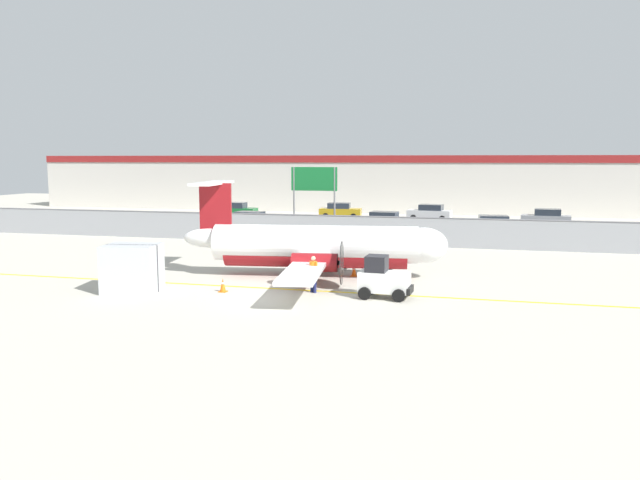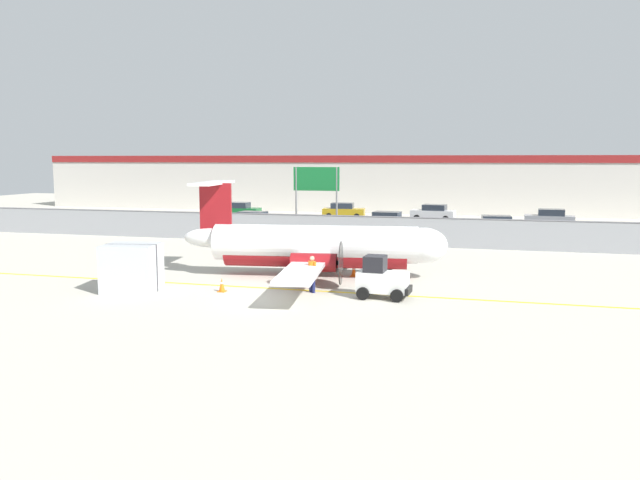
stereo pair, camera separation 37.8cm
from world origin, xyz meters
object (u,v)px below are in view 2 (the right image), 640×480
traffic_cone_near_left (354,270)px  parked_car_0 (239,210)px  ground_crew_worker (312,272)px  highway_sign (316,185)px  baggage_tug (382,279)px  parked_car_3 (388,221)px  commuter_airplane (320,246)px  parked_car_4 (433,213)px  parked_car_5 (498,226)px  cargo_container (132,268)px  parked_car_1 (251,221)px  parked_car_6 (550,218)px  traffic_cone_near_right (222,285)px  parked_car_2 (343,211)px

traffic_cone_near_left → parked_car_0: (-17.79, 27.99, 0.58)m
ground_crew_worker → highway_sign: bearing=52.0°
traffic_cone_near_left → parked_car_0: bearing=122.4°
baggage_tug → parked_car_3: size_ratio=0.55×
baggage_tug → highway_sign: bearing=116.2°
commuter_airplane → highway_sign: 15.73m
parked_car_0 → highway_sign: bearing=-49.6°
parked_car_3 → parked_car_4: same height
baggage_tug → parked_car_5: bearing=80.5°
cargo_container → parked_car_0: bearing=94.7°
parked_car_1 → parked_car_6: 26.30m
traffic_cone_near_right → parked_car_5: 27.44m
parked_car_4 → parked_car_5: size_ratio=1.01×
traffic_cone_near_right → parked_car_2: size_ratio=0.15×
baggage_tug → parked_car_0: (-20.01, 32.70, 0.04)m
cargo_container → parked_car_6: 39.37m
ground_crew_worker → parked_car_6: (13.19, 31.23, -0.06)m
highway_sign → parked_car_3: bearing=52.4°
cargo_container → traffic_cone_near_left: 11.15m
parked_car_5 → highway_sign: bearing=-166.4°
parked_car_2 → parked_car_3: size_ratio=1.00×
traffic_cone_near_right → highway_sign: (-0.79, 19.70, 3.83)m
parked_car_5 → highway_sign: 14.62m
baggage_tug → cargo_container: 11.55m
traffic_cone_near_right → parked_car_4: parked_car_4 is taller
cargo_container → parked_car_2: 36.18m
parked_car_0 → parked_car_2: bearing=9.7°
traffic_cone_near_left → parked_car_4: 29.97m
parked_car_2 → parked_car_6: bearing=-14.3°
highway_sign → commuter_airplane: bearing=-74.2°
parked_car_4 → parked_car_3: bearing=79.2°
parked_car_2 → baggage_tug: bearing=-80.0°
parked_car_6 → parked_car_5: bearing=64.1°
traffic_cone_near_left → parked_car_5: bearing=68.4°
traffic_cone_near_right → parked_car_0: size_ratio=0.15×
parked_car_1 → highway_sign: size_ratio=0.79×
traffic_cone_near_right → cargo_container: bearing=-167.1°
baggage_tug → parked_car_1: bearing=126.4°
parked_car_0 → parked_car_5: same height
commuter_airplane → baggage_tug: commuter_airplane is taller
traffic_cone_near_left → parked_car_3: (-1.30, 20.45, 0.58)m
ground_crew_worker → traffic_cone_near_left: size_ratio=2.66×
parked_car_1 → parked_car_3: (11.24, 2.66, 0.00)m
parked_car_3 → parked_car_6: size_ratio=1.01×
traffic_cone_near_left → highway_sign: 16.06m
parked_car_1 → baggage_tug: bearing=128.0°
parked_car_3 → parked_car_6: same height
traffic_cone_near_right → ground_crew_worker: bearing=12.5°
traffic_cone_near_left → parked_car_0: parked_car_0 is taller
parked_car_3 → parked_car_6: 14.90m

